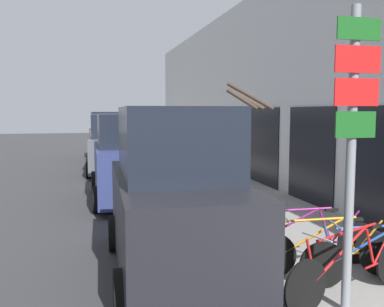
{
  "coord_description": "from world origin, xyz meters",
  "views": [
    {
      "loc": [
        -1.43,
        0.01,
        2.53
      ],
      "look_at": [
        0.52,
        7.68,
        1.74
      ],
      "focal_mm": 40.0,
      "sensor_mm": 36.0,
      "label": 1
    }
  ],
  "objects_px": {
    "parked_car_1": "(128,161)",
    "parked_car_2": "(114,146)",
    "pedestrian_near": "(230,169)",
    "parked_car_3": "(107,138)",
    "signpost": "(352,144)",
    "parked_car_0": "(174,201)",
    "street_tree": "(230,153)",
    "bicycle_3": "(302,240)",
    "bicycle_1": "(381,260)",
    "bicycle_2": "(328,251)",
    "bicycle_0": "(353,268)"
  },
  "relations": [
    {
      "from": "bicycle_2",
      "to": "parked_car_1",
      "type": "bearing_deg",
      "value": 29.69
    },
    {
      "from": "parked_car_0",
      "to": "parked_car_2",
      "type": "xyz_separation_m",
      "value": [
        -0.1,
        11.41,
        -0.07
      ]
    },
    {
      "from": "bicycle_3",
      "to": "parked_car_0",
      "type": "distance_m",
      "value": 2.08
    },
    {
      "from": "bicycle_3",
      "to": "bicycle_1",
      "type": "bearing_deg",
      "value": -138.63
    },
    {
      "from": "signpost",
      "to": "bicycle_3",
      "type": "height_order",
      "value": "signpost"
    },
    {
      "from": "parked_car_2",
      "to": "parked_car_3",
      "type": "bearing_deg",
      "value": 93.87
    },
    {
      "from": "bicycle_2",
      "to": "street_tree",
      "type": "bearing_deg",
      "value": 15.26
    },
    {
      "from": "bicycle_3",
      "to": "parked_car_0",
      "type": "relative_size",
      "value": 0.54
    },
    {
      "from": "bicycle_2",
      "to": "parked_car_0",
      "type": "xyz_separation_m",
      "value": [
        -2.06,
        0.96,
        0.63
      ]
    },
    {
      "from": "bicycle_2",
      "to": "bicycle_1",
      "type": "bearing_deg",
      "value": -126.42
    },
    {
      "from": "bicycle_1",
      "to": "parked_car_2",
      "type": "bearing_deg",
      "value": 24.19
    },
    {
      "from": "parked_car_3",
      "to": "pedestrian_near",
      "type": "bearing_deg",
      "value": -79.84
    },
    {
      "from": "bicycle_1",
      "to": "bicycle_3",
      "type": "height_order",
      "value": "bicycle_3"
    },
    {
      "from": "bicycle_2",
      "to": "parked_car_2",
      "type": "bearing_deg",
      "value": 21.76
    },
    {
      "from": "parked_car_0",
      "to": "street_tree",
      "type": "height_order",
      "value": "street_tree"
    },
    {
      "from": "bicycle_3",
      "to": "parked_car_2",
      "type": "xyz_separation_m",
      "value": [
        -2.03,
        11.86,
        0.54
      ]
    },
    {
      "from": "signpost",
      "to": "street_tree",
      "type": "bearing_deg",
      "value": 87.92
    },
    {
      "from": "bicycle_0",
      "to": "bicycle_2",
      "type": "relative_size",
      "value": 1.05
    },
    {
      "from": "bicycle_1",
      "to": "bicycle_0",
      "type": "bearing_deg",
      "value": 121.93
    },
    {
      "from": "signpost",
      "to": "pedestrian_near",
      "type": "relative_size",
      "value": 2.24
    },
    {
      "from": "signpost",
      "to": "pedestrian_near",
      "type": "distance_m",
      "value": 5.99
    },
    {
      "from": "signpost",
      "to": "parked_car_3",
      "type": "xyz_separation_m",
      "value": [
        -1.78,
        18.55,
        -1.03
      ]
    },
    {
      "from": "parked_car_2",
      "to": "parked_car_3",
      "type": "distance_m",
      "value": 5.15
    },
    {
      "from": "signpost",
      "to": "parked_car_3",
      "type": "distance_m",
      "value": 18.67
    },
    {
      "from": "bicycle_2",
      "to": "parked_car_3",
      "type": "height_order",
      "value": "parked_car_3"
    },
    {
      "from": "bicycle_1",
      "to": "bicycle_3",
      "type": "bearing_deg",
      "value": 42.47
    },
    {
      "from": "parked_car_0",
      "to": "pedestrian_near",
      "type": "height_order",
      "value": "parked_car_0"
    },
    {
      "from": "bicycle_2",
      "to": "signpost",
      "type": "bearing_deg",
      "value": 171.25
    },
    {
      "from": "parked_car_1",
      "to": "signpost",
      "type": "bearing_deg",
      "value": -76.51
    },
    {
      "from": "parked_car_1",
      "to": "bicycle_0",
      "type": "bearing_deg",
      "value": -73.96
    },
    {
      "from": "signpost",
      "to": "bicycle_2",
      "type": "bearing_deg",
      "value": 69.4
    },
    {
      "from": "parked_car_1",
      "to": "parked_car_2",
      "type": "height_order",
      "value": "parked_car_1"
    },
    {
      "from": "bicycle_3",
      "to": "street_tree",
      "type": "distance_m",
      "value": 3.31
    },
    {
      "from": "signpost",
      "to": "bicycle_2",
      "type": "xyz_separation_m",
      "value": [
        0.39,
        1.03,
        -1.62
      ]
    },
    {
      "from": "signpost",
      "to": "street_tree",
      "type": "relative_size",
      "value": 1.18
    },
    {
      "from": "bicycle_1",
      "to": "parked_car_2",
      "type": "distance_m",
      "value": 13.18
    },
    {
      "from": "bicycle_3",
      "to": "parked_car_2",
      "type": "height_order",
      "value": "parked_car_2"
    },
    {
      "from": "parked_car_1",
      "to": "parked_car_0",
      "type": "bearing_deg",
      "value": -88.41
    },
    {
      "from": "bicycle_3",
      "to": "parked_car_1",
      "type": "bearing_deg",
      "value": 29.71
    },
    {
      "from": "pedestrian_near",
      "to": "parked_car_0",
      "type": "bearing_deg",
      "value": 58.17
    },
    {
      "from": "parked_car_1",
      "to": "bicycle_3",
      "type": "bearing_deg",
      "value": -71.24
    },
    {
      "from": "signpost",
      "to": "bicycle_3",
      "type": "relative_size",
      "value": 1.49
    },
    {
      "from": "bicycle_2",
      "to": "pedestrian_near",
      "type": "xyz_separation_m",
      "value": [
        0.19,
        4.83,
        0.54
      ]
    },
    {
      "from": "signpost",
      "to": "street_tree",
      "type": "distance_m",
      "value": 4.72
    },
    {
      "from": "pedestrian_near",
      "to": "street_tree",
      "type": "height_order",
      "value": "street_tree"
    },
    {
      "from": "parked_car_2",
      "to": "pedestrian_near",
      "type": "xyz_separation_m",
      "value": [
        2.35,
        -7.55,
        -0.01
      ]
    },
    {
      "from": "bicycle_2",
      "to": "parked_car_1",
      "type": "distance_m",
      "value": 7.08
    },
    {
      "from": "bicycle_1",
      "to": "parked_car_0",
      "type": "relative_size",
      "value": 0.49
    },
    {
      "from": "parked_car_0",
      "to": "parked_car_1",
      "type": "distance_m",
      "value": 5.75
    },
    {
      "from": "pedestrian_near",
      "to": "parked_car_1",
      "type": "bearing_deg",
      "value": -40.29
    }
  ]
}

